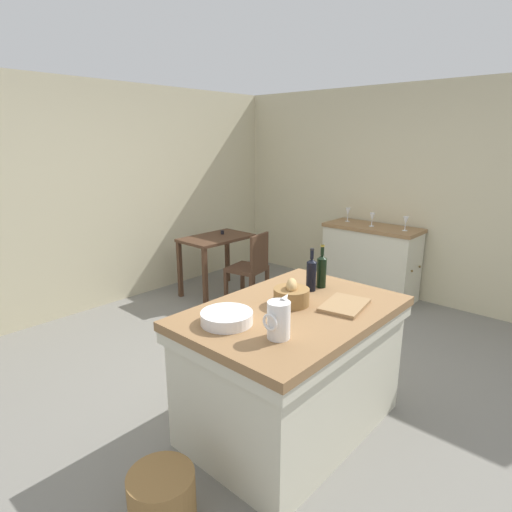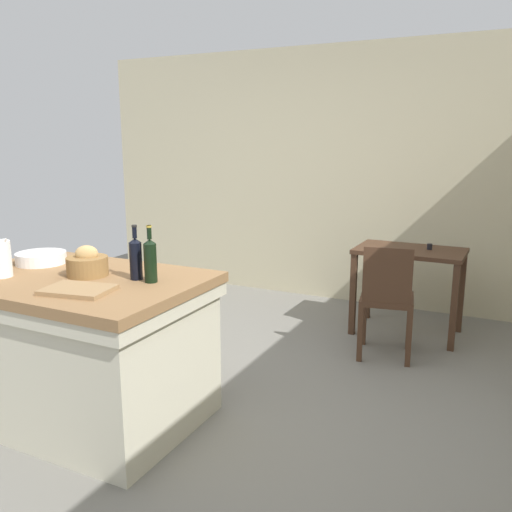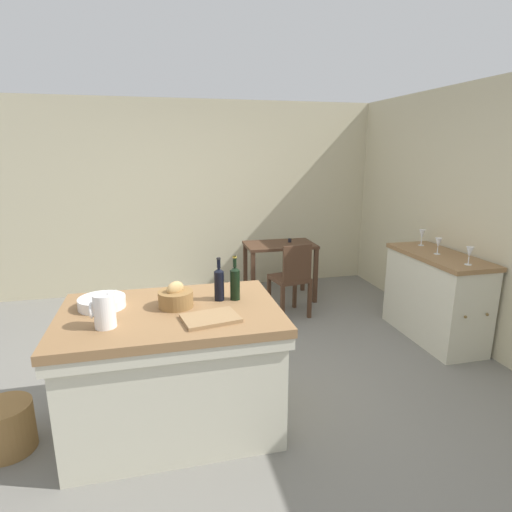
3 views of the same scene
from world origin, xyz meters
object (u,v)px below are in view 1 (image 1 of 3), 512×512
object	(u,v)px
pitcher	(279,319)
wicker_hamper	(162,502)
wine_glass_left	(372,217)
wash_bowl	(227,318)
writing_desk	(217,246)
island_table	(292,364)
cutting_board	(345,305)
wooden_chair	(251,267)
wine_bottle_amber	(311,274)
wine_glass_middle	(348,212)
wine_bottle_dark	(321,270)
bread_basket	(291,295)
side_cabinet	(370,261)
wine_glass_far_left	(406,221)

from	to	relation	value
pitcher	wicker_hamper	world-z (taller)	pitcher
wine_glass_left	pitcher	bearing A→B (deg)	-161.59
wash_bowl	writing_desk	bearing A→B (deg)	48.52
island_table	cutting_board	bearing A→B (deg)	-43.90
wooden_chair	pitcher	world-z (taller)	pitcher
wine_bottle_amber	wine_glass_middle	distance (m)	2.67
wine_bottle_dark	wine_glass_left	distance (m)	2.35
wine_bottle_amber	wine_glass_middle	bearing A→B (deg)	24.62
wash_bowl	wine_glass_left	distance (m)	3.23
wine_bottle_dark	wine_glass_left	size ratio (longest dim) A/B	1.94
wine_bottle_dark	wicker_hamper	distance (m)	1.79
wine_bottle_amber	island_table	bearing A→B (deg)	-162.49
bread_basket	wine_glass_left	xyz separation A→B (m)	(2.66, 0.78, 0.08)
island_table	bread_basket	xyz separation A→B (m)	(0.04, 0.05, 0.48)
writing_desk	wooden_chair	xyz separation A→B (m)	(-0.04, -0.64, -0.14)
island_table	wooden_chair	bearing A→B (deg)	49.93
island_table	wash_bowl	xyz separation A→B (m)	(-0.45, 0.16, 0.45)
bread_basket	wine_glass_middle	world-z (taller)	wine_glass_middle
island_table	cutting_board	size ratio (longest dim) A/B	4.23
wine_bottle_dark	bread_basket	bearing A→B (deg)	-173.69
island_table	cutting_board	distance (m)	0.54
side_cabinet	wine_glass_left	distance (m)	0.57
writing_desk	wooden_chair	size ratio (longest dim) A/B	1.00
bread_basket	cutting_board	bearing A→B (deg)	-54.85
island_table	writing_desk	size ratio (longest dim) A/B	1.63
pitcher	wine_glass_left	size ratio (longest dim) A/B	1.52
wash_bowl	wine_glass_far_left	size ratio (longest dim) A/B	1.86
writing_desk	wine_bottle_amber	world-z (taller)	wine_bottle_amber
wine_glass_left	side_cabinet	bearing A→B (deg)	-7.61
side_cabinet	wash_bowl	size ratio (longest dim) A/B	3.76
cutting_board	writing_desk	bearing A→B (deg)	64.36
wine_bottle_dark	wicker_hamper	xyz separation A→B (m)	(-1.56, -0.11, -0.85)
cutting_board	wine_bottle_dark	xyz separation A→B (m)	(0.22, 0.33, 0.12)
wicker_hamper	wine_glass_far_left	bearing A→B (deg)	6.48
wine_glass_middle	wine_bottle_amber	bearing A→B (deg)	-155.38
wine_glass_far_left	wine_glass_left	xyz separation A→B (m)	(-0.02, 0.42, -0.00)
writing_desk	wash_bowl	xyz separation A→B (m)	(-1.94, -2.20, 0.29)
side_cabinet	wash_bowl	distance (m)	3.29
writing_desk	wooden_chair	distance (m)	0.65
wine_glass_far_left	wine_glass_middle	distance (m)	0.81
wine_glass_left	wine_glass_middle	distance (m)	0.39
writing_desk	bread_basket	world-z (taller)	bread_basket
side_cabinet	wicker_hamper	bearing A→B (deg)	-167.52
pitcher	writing_desk	bearing A→B (deg)	53.52
side_cabinet	cutting_board	world-z (taller)	side_cabinet
wooden_chair	wine_glass_left	xyz separation A→B (m)	(1.25, -0.88, 0.54)
bread_basket	wine_glass_far_left	bearing A→B (deg)	7.82
bread_basket	wine_glass_far_left	distance (m)	2.70
side_cabinet	wine_glass_middle	distance (m)	0.70
island_table	wine_glass_left	bearing A→B (deg)	17.22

